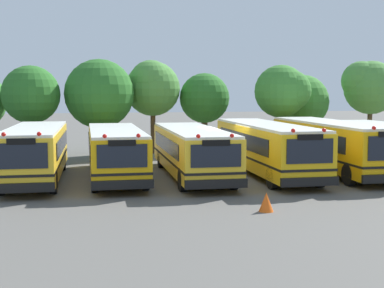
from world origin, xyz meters
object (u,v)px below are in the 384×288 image
(school_bus_0, at_px, (36,151))
(tree_1, at_px, (29,95))
(school_bus_4, at_px, (332,144))
(tree_5, at_px, (284,91))
(tree_4, at_px, (204,97))
(tree_3, at_px, (152,87))
(traffic_cone, at_px, (266,202))
(tree_7, at_px, (368,86))
(school_bus_1, at_px, (115,151))
(school_bus_2, at_px, (192,150))
(tree_2, at_px, (98,94))
(school_bus_3, at_px, (266,146))
(tree_6, at_px, (301,101))

(school_bus_0, height_order, tree_1, tree_1)
(school_bus_0, relative_size, school_bus_4, 0.90)
(tree_1, distance_m, tree_5, 16.29)
(tree_4, bearing_deg, tree_1, -171.36)
(tree_3, distance_m, tree_5, 8.79)
(school_bus_0, xyz_separation_m, traffic_cone, (8.40, -8.51, -1.06))
(tree_7, bearing_deg, tree_1, -178.99)
(tree_4, height_order, tree_5, tree_5)
(school_bus_1, xyz_separation_m, school_bus_2, (3.73, -0.29, -0.01))
(school_bus_1, height_order, tree_2, tree_2)
(school_bus_3, relative_size, tree_5, 1.88)
(school_bus_0, xyz_separation_m, tree_7, (22.07, 8.53, 3.19))
(school_bus_2, xyz_separation_m, traffic_cone, (0.95, -8.06, -0.99))
(school_bus_3, xyz_separation_m, school_bus_4, (3.64, 0.09, 0.03))
(tree_7, bearing_deg, tree_3, 175.36)
(tree_1, bearing_deg, tree_7, 1.01)
(tree_1, relative_size, tree_3, 0.92)
(tree_1, distance_m, tree_6, 18.61)
(school_bus_1, relative_size, tree_5, 1.67)
(school_bus_0, xyz_separation_m, tree_5, (15.37, 7.54, 2.81))
(tree_5, bearing_deg, tree_2, 175.71)
(traffic_cone, bearing_deg, tree_2, 106.81)
(tree_6, bearing_deg, school_bus_1, -144.05)
(school_bus_3, distance_m, tree_1, 15.13)
(tree_2, bearing_deg, traffic_cone, -73.19)
(school_bus_2, height_order, traffic_cone, school_bus_2)
(tree_2, height_order, tree_7, tree_7)
(school_bus_1, distance_m, school_bus_4, 11.21)
(tree_2, height_order, tree_3, tree_3)
(tree_7, relative_size, traffic_cone, 9.31)
(tree_6, bearing_deg, tree_2, -174.15)
(school_bus_2, distance_m, traffic_cone, 8.18)
(tree_2, bearing_deg, tree_4, 11.08)
(school_bus_0, bearing_deg, tree_5, -152.20)
(school_bus_2, height_order, tree_7, tree_7)
(school_bus_2, bearing_deg, tree_2, -63.57)
(school_bus_0, relative_size, traffic_cone, 14.82)
(school_bus_2, xyz_separation_m, tree_3, (-0.57, 10.22, 3.18))
(tree_3, bearing_deg, school_bus_2, -86.82)
(school_bus_4, bearing_deg, school_bus_2, 1.59)
(tree_2, bearing_deg, school_bus_3, -47.95)
(school_bus_2, bearing_deg, school_bus_4, -177.99)
(school_bus_1, relative_size, tree_4, 1.82)
(school_bus_1, height_order, tree_4, tree_4)
(tree_5, bearing_deg, tree_1, 177.93)
(school_bus_0, height_order, tree_5, tree_5)
(tree_7, bearing_deg, tree_4, 173.50)
(school_bus_0, xyz_separation_m, tree_1, (-0.90, 8.12, 2.58))
(tree_3, bearing_deg, school_bus_4, -51.50)
(tree_1, height_order, tree_6, tree_1)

